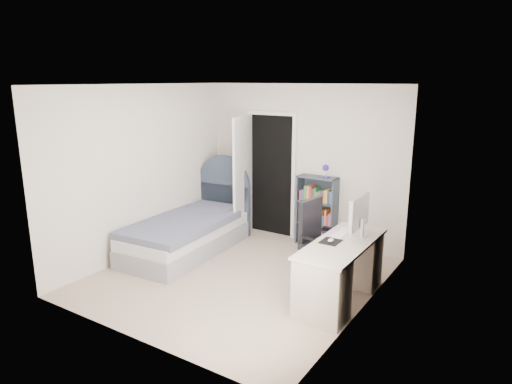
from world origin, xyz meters
The scene contains 8 objects.
room_shell centered at (0.00, 0.00, 1.25)m, with size 3.50×3.70×2.60m.
door centered at (-0.75, 1.52, 1.03)m, with size 0.92×0.81×2.06m.
bed centered at (-1.18, 0.41, 0.30)m, with size 1.17×2.24×1.34m.
nightstand centered at (-1.37, 1.59, 0.41)m, with size 0.42×0.42×0.61m.
floor_lamp centered at (-1.04, 1.68, 0.61)m, with size 0.21×0.21×1.49m.
bookcase centered at (0.36, 1.67, 0.52)m, with size 0.62×0.27×1.31m.
desk centered at (1.40, 0.12, 0.40)m, with size 0.60×1.50×1.23m.
office_chair centered at (0.93, 0.48, 0.59)m, with size 0.57×0.59×1.08m.
Camera 1 is at (3.25, -4.62, 2.56)m, focal length 32.00 mm.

